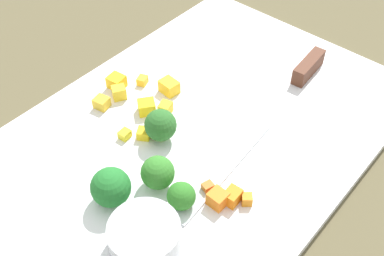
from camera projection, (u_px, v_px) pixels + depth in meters
The scene contains 21 objects.
ground_plane at pixel (192, 140), 0.57m from camera, with size 4.00×4.00×0.00m, color brown.
cutting_board at pixel (192, 137), 0.57m from camera, with size 0.55×0.37×0.01m, color white.
prep_bowl at pixel (145, 237), 0.45m from camera, with size 0.07×0.07×0.03m, color silver.
chef_knife at pixel (285, 94), 0.60m from camera, with size 0.33×0.05×0.02m.
carrot_dice_0 at pixel (218, 199), 0.49m from camera, with size 0.02×0.02×0.02m, color orange.
carrot_dice_1 at pixel (247, 199), 0.49m from camera, with size 0.01×0.01×0.01m, color orange.
carrot_dice_2 at pixel (208, 187), 0.50m from camera, with size 0.01×0.01×0.01m, color orange.
carrot_dice_3 at pixel (232, 197), 0.49m from camera, with size 0.02×0.02×0.02m, color orange.
pepper_dice_0 at pixel (102, 103), 0.59m from camera, with size 0.02×0.02×0.01m, color yellow.
pepper_dice_1 at pixel (144, 133), 0.56m from camera, with size 0.01×0.01×0.01m, color yellow.
pepper_dice_2 at pixel (147, 107), 0.58m from camera, with size 0.02×0.02×0.02m, color yellow.
pepper_dice_3 at pixel (119, 93), 0.60m from camera, with size 0.02×0.02×0.02m, color yellow.
pepper_dice_4 at pixel (169, 87), 0.61m from camera, with size 0.02×0.02×0.02m, color yellow.
pepper_dice_5 at pixel (125, 134), 0.56m from camera, with size 0.01×0.01×0.01m, color yellow.
pepper_dice_6 at pixel (142, 80), 0.62m from camera, with size 0.01×0.01×0.01m, color yellow.
pepper_dice_7 at pixel (165, 108), 0.58m from camera, with size 0.01×0.02×0.01m, color yellow.
pepper_dice_8 at pixel (116, 82), 0.62m from camera, with size 0.02×0.02×0.02m, color yellow.
broccoli_floret_0 at pixel (158, 173), 0.50m from camera, with size 0.04×0.04×0.04m.
broccoli_floret_1 at pixel (181, 196), 0.48m from camera, with size 0.03×0.03×0.03m.
broccoli_floret_2 at pixel (114, 190), 0.48m from camera, with size 0.04×0.04×0.04m.
broccoli_floret_3 at pixel (161, 125), 0.54m from camera, with size 0.04×0.04×0.04m.
Camera 1 is at (-0.29, -0.25, 0.42)m, focal length 43.98 mm.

